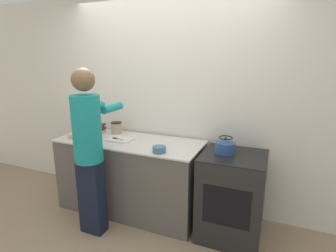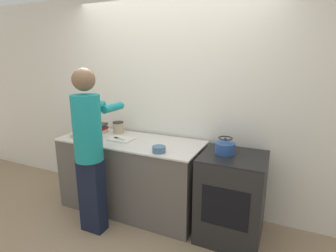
{
  "view_description": "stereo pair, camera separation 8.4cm",
  "coord_description": "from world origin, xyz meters",
  "px_view_note": "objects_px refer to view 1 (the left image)",
  "views": [
    {
      "loc": [
        1.22,
        -2.18,
        1.79
      ],
      "look_at": [
        0.2,
        0.24,
        1.13
      ],
      "focal_mm": 28.0,
      "sensor_mm": 36.0,
      "label": 1
    },
    {
      "loc": [
        1.29,
        -2.15,
        1.79
      ],
      "look_at": [
        0.2,
        0.24,
        1.13
      ],
      "focal_mm": 28.0,
      "sensor_mm": 36.0,
      "label": 2
    }
  ],
  "objects_px": {
    "knife": "(118,139)",
    "bowl_prep": "(74,136)",
    "oven": "(231,196)",
    "person": "(89,146)",
    "kettle": "(225,146)",
    "canister_jar": "(116,128)",
    "cutting_board": "(120,140)"
  },
  "relations": [
    {
      "from": "person",
      "to": "cutting_board",
      "type": "relative_size",
      "value": 6.11
    },
    {
      "from": "canister_jar",
      "to": "kettle",
      "type": "bearing_deg",
      "value": -9.06
    },
    {
      "from": "kettle",
      "to": "bowl_prep",
      "type": "relative_size",
      "value": 1.44
    },
    {
      "from": "knife",
      "to": "bowl_prep",
      "type": "relative_size",
      "value": 1.34
    },
    {
      "from": "cutting_board",
      "to": "bowl_prep",
      "type": "bearing_deg",
      "value": -166.64
    },
    {
      "from": "oven",
      "to": "cutting_board",
      "type": "height_order",
      "value": "cutting_board"
    },
    {
      "from": "knife",
      "to": "person",
      "type": "bearing_deg",
      "value": -77.82
    },
    {
      "from": "cutting_board",
      "to": "knife",
      "type": "distance_m",
      "value": 0.03
    },
    {
      "from": "knife",
      "to": "bowl_prep",
      "type": "height_order",
      "value": "bowl_prep"
    },
    {
      "from": "person",
      "to": "knife",
      "type": "distance_m",
      "value": 0.48
    },
    {
      "from": "kettle",
      "to": "canister_jar",
      "type": "bearing_deg",
      "value": 170.94
    },
    {
      "from": "knife",
      "to": "canister_jar",
      "type": "height_order",
      "value": "canister_jar"
    },
    {
      "from": "oven",
      "to": "bowl_prep",
      "type": "height_order",
      "value": "bowl_prep"
    },
    {
      "from": "cutting_board",
      "to": "bowl_prep",
      "type": "xyz_separation_m",
      "value": [
        -0.57,
        -0.13,
        0.02
      ]
    },
    {
      "from": "cutting_board",
      "to": "canister_jar",
      "type": "distance_m",
      "value": 0.32
    },
    {
      "from": "kettle",
      "to": "cutting_board",
      "type": "bearing_deg",
      "value": -179.51
    },
    {
      "from": "person",
      "to": "oven",
      "type": "bearing_deg",
      "value": 19.92
    },
    {
      "from": "cutting_board",
      "to": "kettle",
      "type": "height_order",
      "value": "kettle"
    },
    {
      "from": "person",
      "to": "canister_jar",
      "type": "distance_m",
      "value": 0.75
    },
    {
      "from": "cutting_board",
      "to": "bowl_prep",
      "type": "distance_m",
      "value": 0.58
    },
    {
      "from": "oven",
      "to": "kettle",
      "type": "relative_size",
      "value": 4.55
    },
    {
      "from": "person",
      "to": "knife",
      "type": "relative_size",
      "value": 9.44
    },
    {
      "from": "oven",
      "to": "bowl_prep",
      "type": "xyz_separation_m",
      "value": [
        -1.88,
        -0.13,
        0.46
      ]
    },
    {
      "from": "bowl_prep",
      "to": "oven",
      "type": "bearing_deg",
      "value": 3.97
    },
    {
      "from": "oven",
      "to": "cutting_board",
      "type": "relative_size",
      "value": 3.16
    },
    {
      "from": "person",
      "to": "kettle",
      "type": "bearing_deg",
      "value": 21.83
    },
    {
      "from": "person",
      "to": "bowl_prep",
      "type": "distance_m",
      "value": 0.64
    },
    {
      "from": "knife",
      "to": "bowl_prep",
      "type": "xyz_separation_m",
      "value": [
        -0.56,
        -0.11,
        0.01
      ]
    },
    {
      "from": "oven",
      "to": "kettle",
      "type": "distance_m",
      "value": 0.53
    },
    {
      "from": "kettle",
      "to": "canister_jar",
      "type": "height_order",
      "value": "kettle"
    },
    {
      "from": "oven",
      "to": "person",
      "type": "distance_m",
      "value": 1.53
    },
    {
      "from": "canister_jar",
      "to": "knife",
      "type": "bearing_deg",
      "value": -53.38
    }
  ]
}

